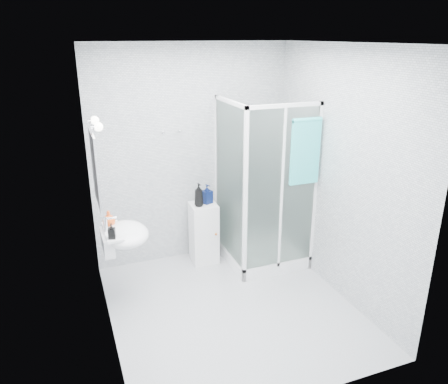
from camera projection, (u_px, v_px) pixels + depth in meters
name	position (u px, v px, depth m)	size (l,w,h in m)	color
room	(232.00, 189.00, 4.08)	(2.40, 2.60, 2.60)	silver
shower_enclosure	(259.00, 229.00, 5.27)	(0.90, 0.95, 2.00)	white
wall_basin	(123.00, 235.00, 4.32)	(0.46, 0.56, 0.35)	white
mirror	(95.00, 169.00, 4.01)	(0.02, 0.60, 0.70)	white
vanity_lights	(96.00, 123.00, 3.88)	(0.10, 0.40, 0.08)	silver
wall_hooks	(171.00, 132.00, 4.99)	(0.23, 0.06, 0.03)	silver
storage_cabinet	(204.00, 233.00, 5.34)	(0.32, 0.34, 0.75)	white
hand_towel	(305.00, 150.00, 4.67)	(0.34, 0.05, 0.73)	#34C6C6
shampoo_bottle_a	(199.00, 195.00, 5.12)	(0.11, 0.11, 0.28)	black
shampoo_bottle_b	(207.00, 194.00, 5.22)	(0.11, 0.11, 0.23)	#0C1948
soap_dispenser_orange	(109.00, 219.00, 4.34)	(0.13, 0.13, 0.16)	#FA5B1D
soap_dispenser_black	(112.00, 231.00, 4.08)	(0.07, 0.07, 0.15)	black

